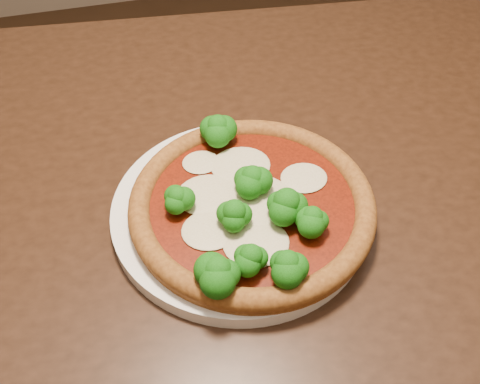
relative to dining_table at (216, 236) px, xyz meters
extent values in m
cube|color=black|center=(0.00, 0.00, 0.08)|extent=(1.25, 1.00, 0.04)
cylinder|color=black|center=(0.57, 0.32, -0.30)|extent=(0.06, 0.06, 0.71)
cylinder|color=white|center=(0.02, -0.05, 0.10)|extent=(0.30, 0.30, 0.02)
cylinder|color=brown|center=(0.03, -0.06, 0.12)|extent=(0.28, 0.28, 0.01)
torus|color=brown|center=(0.03, -0.06, 0.13)|extent=(0.28, 0.28, 0.03)
cylinder|color=#641404|center=(0.03, -0.06, 0.13)|extent=(0.23, 0.23, 0.00)
ellipsoid|color=beige|center=(0.03, 0.00, 0.13)|extent=(0.07, 0.07, 0.01)
ellipsoid|color=beige|center=(0.02, -0.12, 0.13)|extent=(0.07, 0.06, 0.01)
ellipsoid|color=beige|center=(-0.01, 0.02, 0.13)|extent=(0.05, 0.04, 0.00)
ellipsoid|color=beige|center=(-0.02, -0.04, 0.13)|extent=(0.07, 0.06, 0.01)
ellipsoid|color=beige|center=(-0.02, -0.09, 0.13)|extent=(0.06, 0.06, 0.01)
ellipsoid|color=beige|center=(0.03, -0.06, 0.13)|extent=(0.10, 0.09, 0.01)
ellipsoid|color=beige|center=(0.10, -0.04, 0.13)|extent=(0.06, 0.05, 0.00)
ellipsoid|color=#1C8014|center=(0.04, -0.05, 0.15)|extent=(0.05, 0.05, 0.04)
ellipsoid|color=#1C8014|center=(-0.05, -0.05, 0.15)|extent=(0.04, 0.04, 0.03)
ellipsoid|color=#1C8014|center=(-0.03, -0.16, 0.15)|extent=(0.05, 0.05, 0.04)
ellipsoid|color=#1C8014|center=(0.00, -0.09, 0.15)|extent=(0.04, 0.04, 0.04)
ellipsoid|color=#1C8014|center=(0.02, 0.05, 0.15)|extent=(0.05, 0.05, 0.04)
ellipsoid|color=#1C8014|center=(0.00, -0.15, 0.15)|extent=(0.04, 0.04, 0.04)
ellipsoid|color=#1C8014|center=(0.06, -0.10, 0.15)|extent=(0.05, 0.05, 0.04)
ellipsoid|color=#1C8014|center=(0.04, -0.17, 0.15)|extent=(0.05, 0.05, 0.04)
ellipsoid|color=#1C8014|center=(0.08, -0.12, 0.15)|extent=(0.04, 0.04, 0.03)
camera|label=1|loc=(-0.09, -0.45, 0.58)|focal=40.00mm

